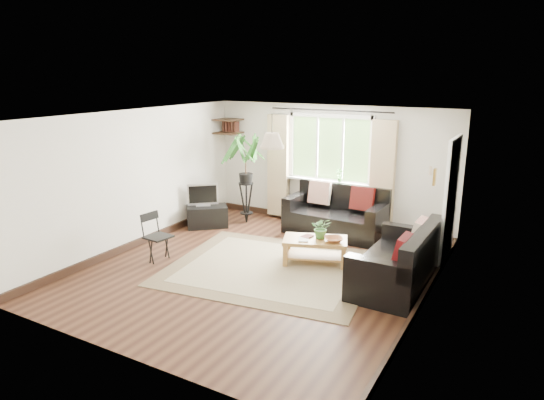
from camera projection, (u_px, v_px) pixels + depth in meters
The scene contains 24 objects.
floor at pixel (260, 270), 7.58m from camera, with size 5.50×5.50×0.00m, color black.
ceiling at pixel (258, 116), 6.96m from camera, with size 5.50×5.50×0.00m, color white.
wall_back at pixel (330, 166), 9.59m from camera, with size 5.00×0.02×2.40m, color beige.
wall_front at pixel (121, 255), 4.95m from camera, with size 5.00×0.02×2.40m, color beige.
wall_left at pixel (136, 179), 8.45m from camera, with size 0.02×5.50×2.40m, color beige.
wall_right at pixel (430, 221), 6.09m from camera, with size 0.02×5.50×2.40m, color beige.
rug at pixel (271, 268), 7.66m from camera, with size 3.11×2.66×0.02m, color beige.
window at pixel (330, 149), 9.46m from camera, with size 2.50×0.16×2.16m, color white, non-canonical shape.
door at pixel (450, 204), 7.59m from camera, with size 0.06×0.96×2.06m, color silver.
corner_shelf at pixel (228, 126), 10.27m from camera, with size 0.50×0.50×0.34m, color black, non-canonical shape.
pendant_lamp at pixel (272, 137), 7.39m from camera, with size 0.36×0.36×0.54m, color beige, non-canonical shape.
wall_sconce at pixel (433, 174), 6.24m from camera, with size 0.12×0.12×0.28m, color beige, non-canonical shape.
sofa_back at pixel (336, 212), 9.17m from camera, with size 1.87×0.93×0.88m, color black, non-canonical shape.
sofa_right at pixel (396, 257), 6.96m from camera, with size 0.91×1.81×0.85m, color black, non-canonical shape.
coffee_table at pixel (315, 251), 7.83m from camera, with size 1.01×0.55×0.41m, color olive, non-canonical shape.
table_plant at pixel (321, 228), 7.76m from camera, with size 0.31×0.27×0.35m, color #39702C.
bowl at pixel (334, 239), 7.63m from camera, with size 0.29×0.29×0.07m, color #9D5C36.
book_a at pixel (299, 239), 7.72m from camera, with size 0.16×0.21×0.02m, color silver.
book_b at pixel (303, 235), 7.91m from camera, with size 0.15×0.21×0.02m, color #4F241F.
tv_stand at pixel (207, 216), 9.67m from camera, with size 0.79×0.45×0.43m, color black.
tv at pixel (203, 194), 9.60m from camera, with size 0.61×0.20×0.47m, color #A5A5AA, non-canonical shape.
palm_stand at pixel (246, 179), 9.77m from camera, with size 0.70×0.70×1.81m, color black, non-canonical shape.
folding_chair at pixel (158, 238), 7.88m from camera, with size 0.41×0.41×0.79m, color black, non-canonical shape.
sill_plant at pixel (339, 175), 9.40m from camera, with size 0.14×0.10×0.27m, color #2D6023.
Camera 1 is at (3.62, -6.04, 3.02)m, focal length 32.00 mm.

